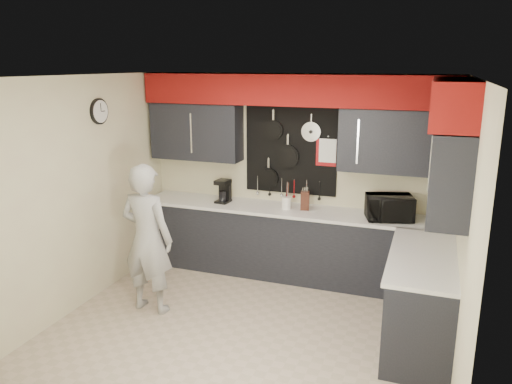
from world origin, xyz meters
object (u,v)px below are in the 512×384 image
at_px(microwave, 389,208).
at_px(utensil_crock, 286,203).
at_px(knife_block, 305,201).
at_px(person, 147,239).
at_px(coffee_maker, 224,190).

distance_m(microwave, utensil_crock, 1.27).
distance_m(knife_block, utensil_crock, 0.24).
xyz_separation_m(utensil_crock, person, (-1.18, -1.40, -0.15)).
bearing_deg(coffee_maker, knife_block, 5.56).
relative_size(knife_block, utensil_crock, 1.48).
distance_m(utensil_crock, person, 1.84).
height_order(microwave, utensil_crock, microwave).
height_order(knife_block, coffee_maker, coffee_maker).
bearing_deg(utensil_crock, microwave, -0.96).
distance_m(knife_block, person, 2.03).
bearing_deg(person, utensil_crock, -127.18).
height_order(microwave, knife_block, microwave).
bearing_deg(knife_block, microwave, -14.24).
distance_m(microwave, coffee_maker, 2.15).
bearing_deg(knife_block, coffee_maker, 170.30).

